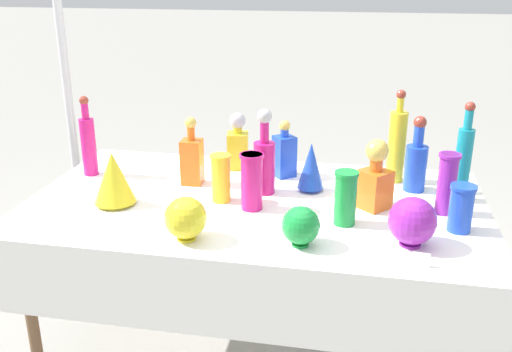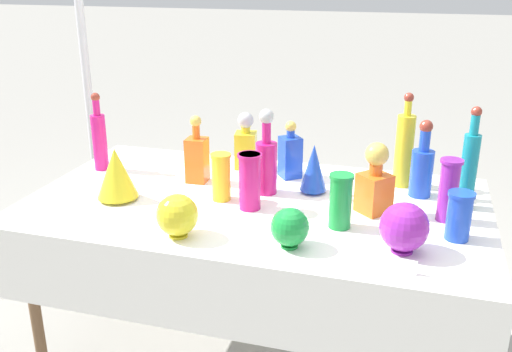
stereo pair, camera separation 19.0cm
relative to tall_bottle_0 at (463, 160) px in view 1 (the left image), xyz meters
The scene contains 23 objects.
display_table 0.82m from the tall_bottle_0, 166.56° to the right, with size 1.75×0.99×0.76m.
tall_bottle_0 is the anchor object (origin of this frame).
tall_bottle_1 1.53m from the tall_bottle_0, behind, with size 0.06×0.06×0.35m.
tall_bottle_2 0.76m from the tall_bottle_0, behind, with size 0.09×0.09×0.34m.
tall_bottle_3 0.29m from the tall_bottle_0, 144.71° to the left, with size 0.07×0.07×0.39m.
tall_bottle_4 0.19m from the tall_bottle_0, 155.05° to the left, with size 0.09×0.09×0.31m.
square_decanter_0 0.94m from the tall_bottle_0, 167.60° to the left, with size 0.11×0.11×0.25m.
square_decanter_1 0.72m from the tall_bottle_0, 168.84° to the left, with size 0.11×0.11×0.25m.
square_decanter_2 1.07m from the tall_bottle_0, behind, with size 0.09×0.09×0.28m.
square_decanter_3 0.36m from the tall_bottle_0, 157.13° to the right, with size 0.14×0.14×0.27m.
slender_vase_0 0.52m from the tall_bottle_0, 144.65° to the right, with size 0.08×0.08×0.19m.
slender_vase_1 0.30m from the tall_bottle_0, 97.25° to the right, with size 0.09×0.09×0.17m.
slender_vase_2 0.80m from the tall_bottle_0, 163.07° to the right, with size 0.09×0.09×0.21m.
slender_vase_3 0.92m from the tall_bottle_0, 168.58° to the right, with size 0.08×0.08×0.19m.
slender_vase_4 0.16m from the tall_bottle_0, 116.66° to the right, with size 0.08×0.08×0.23m.
fluted_vase_0 1.32m from the tall_bottle_0, 167.23° to the right, with size 0.16×0.16×0.21m.
fluted_vase_1 0.58m from the tall_bottle_0, behind, with size 0.11×0.11×0.20m.
round_bowl_0 1.07m from the tall_bottle_0, 150.55° to the right, with size 0.14×0.14×0.15m.
round_bowl_1 0.75m from the tall_bottle_0, 138.28° to the right, with size 0.13×0.13×0.13m.
round_bowl_2 0.48m from the tall_bottle_0, 115.76° to the right, with size 0.16×0.16×0.16m.
price_tag_left 0.61m from the tall_bottle_0, 107.89° to the right, with size 0.05×0.01×0.04m, color white.
cardboard_box_behind_left 1.61m from the tall_bottle_0, 137.64° to the left, with size 0.59×0.49×0.34m.
canopy_pole 1.92m from the tall_bottle_0, 166.38° to the left, with size 0.18×0.18×2.77m.
Camera 1 is at (0.39, -2.00, 1.62)m, focal length 40.00 mm.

